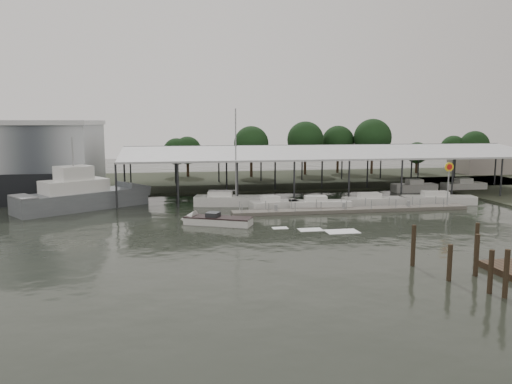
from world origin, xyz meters
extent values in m
plane|color=black|center=(0.00, 0.00, 0.00)|extent=(200.00, 200.00, 0.00)
cube|color=#323729|center=(0.00, 42.00, 0.10)|extent=(140.00, 30.00, 0.30)
cube|color=#ADB3B8|center=(-28.00, 30.00, 5.00)|extent=(24.00, 20.00, 10.00)
cube|color=silver|center=(-28.00, 30.00, 10.20)|extent=(24.50, 20.50, 0.60)
cube|color=#2A2B2E|center=(17.00, 28.00, 6.76)|extent=(58.00, 0.40, 0.30)
cylinder|color=#2A2B2E|center=(-12.00, 16.50, 2.75)|extent=(0.24, 0.24, 5.50)
cylinder|color=#2A2B2E|center=(-12.00, 39.50, 2.75)|extent=(0.24, 0.24, 5.50)
cylinder|color=#2A2B2E|center=(46.00, 39.50, 2.75)|extent=(0.24, 0.24, 5.50)
cube|color=#656159|center=(15.00, 10.00, 0.20)|extent=(28.00, 2.00, 0.40)
cylinder|color=gray|center=(2.00, 9.10, 0.80)|extent=(0.10, 0.10, 1.20)
cylinder|color=gray|center=(28.00, 10.90, 0.80)|extent=(0.10, 0.10, 1.20)
cube|color=gray|center=(14.00, 10.00, 0.70)|extent=(0.30, 0.30, 0.70)
cylinder|color=gray|center=(27.00, 10.00, 2.50)|extent=(0.16, 0.16, 5.00)
cylinder|color=yellow|center=(27.00, 10.00, 5.00)|extent=(1.10, 0.12, 1.10)
cylinder|color=red|center=(27.00, 9.93, 5.00)|extent=(0.70, 0.05, 0.70)
cube|color=gray|center=(55.00, 45.00, 2.00)|extent=(10.00, 8.00, 4.00)
cube|color=slate|center=(-16.01, 17.17, 0.90)|extent=(15.14, 12.30, 2.40)
cube|color=slate|center=(-10.43, 21.00, 1.90)|extent=(4.80, 5.11, 1.75)
cube|color=white|center=(-16.77, 16.64, 2.69)|extent=(8.00, 7.07, 1.80)
cube|color=white|center=(-16.77, 16.64, 4.39)|extent=(4.79, 4.64, 1.61)
cylinder|color=gray|center=(-16.77, 16.64, 6.79)|extent=(0.18, 0.18, 3.50)
cube|color=gray|center=(-21.59, 13.33, 2.21)|extent=(3.89, 4.49, 0.15)
cube|color=silver|center=(1.87, 16.50, 0.50)|extent=(9.62, 4.52, 1.40)
cube|color=white|center=(0.42, 16.82, 1.40)|extent=(3.28, 2.39, 0.80)
cylinder|color=gray|center=(2.32, 16.40, 6.39)|extent=(0.16, 0.16, 11.02)
cylinder|color=gray|center=(0.69, 16.76, 1.90)|extent=(3.44, 0.86, 0.12)
cube|color=silver|center=(-1.00, 5.23, 0.35)|extent=(6.99, 4.68, 0.90)
cone|color=silver|center=(-4.01, 6.64, 0.35)|extent=(2.30, 2.49, 2.00)
cube|color=black|center=(-1.00, 5.23, 0.75)|extent=(7.02, 4.73, 0.12)
cube|color=#2A2B2E|center=(-1.49, 5.46, 1.00)|extent=(1.68, 1.78, 0.50)
cube|color=white|center=(4.80, 2.53, 0.02)|extent=(2.30, 1.50, 0.04)
cube|color=white|center=(7.51, 1.26, 0.02)|extent=(3.10, 2.00, 0.04)
cube|color=white|center=(10.23, -0.01, 0.02)|extent=(3.90, 2.50, 0.04)
cube|color=silver|center=(6.39, 12.74, 0.50)|extent=(5.96, 2.91, 1.10)
cube|color=white|center=(5.89, 12.74, 1.30)|extent=(2.19, 1.85, 0.70)
cube|color=silver|center=(11.72, 12.03, 0.50)|extent=(7.48, 3.04, 1.10)
cube|color=white|center=(11.22, 12.03, 1.30)|extent=(2.72, 1.89, 0.70)
cube|color=silver|center=(18.94, 13.20, 0.50)|extent=(7.45, 2.35, 1.10)
cube|color=white|center=(18.44, 13.20, 1.30)|extent=(2.63, 1.66, 0.70)
cube|color=silver|center=(27.66, 13.12, 0.50)|extent=(9.25, 3.75, 1.10)
cube|color=white|center=(27.16, 13.12, 1.30)|extent=(3.38, 2.13, 0.70)
cylinder|color=#37291B|center=(14.47, -14.60, 1.14)|extent=(0.32, 0.32, 3.47)
cylinder|color=#37291B|center=(13.63, -18.74, 1.17)|extent=(0.32, 0.32, 3.54)
cylinder|color=#37291B|center=(12.14, -15.22, 0.92)|extent=(0.32, 0.32, 3.04)
cylinder|color=#37291B|center=(11.43, -11.62, 1.20)|extent=(0.32, 0.32, 3.60)
cylinder|color=#37291B|center=(17.68, -9.80, 0.98)|extent=(0.32, 0.32, 3.17)
cylinder|color=#37291B|center=(13.24, -17.88, 1.05)|extent=(0.32, 0.32, 3.31)
cylinder|color=#2F2015|center=(-4.35, 48.89, 1.74)|extent=(0.50, 0.50, 3.49)
sphere|color=#143214|center=(-4.35, 48.89, 4.88)|extent=(4.88, 4.88, 4.88)
cylinder|color=#2F2015|center=(-2.35, 48.49, 1.82)|extent=(0.50, 0.50, 3.64)
sphere|color=#143214|center=(-2.35, 48.49, 5.09)|extent=(5.09, 5.09, 5.09)
cylinder|color=#2F2015|center=(9.15, 46.11, 2.27)|extent=(0.50, 0.50, 4.55)
sphere|color=#143214|center=(9.15, 46.11, 6.36)|extent=(6.36, 6.36, 6.36)
cylinder|color=#2F2015|center=(19.96, 48.24, 2.47)|extent=(0.50, 0.50, 4.95)
sphere|color=#143214|center=(19.96, 48.24, 6.92)|extent=(6.92, 6.92, 6.92)
cylinder|color=#2F2015|center=(27.19, 50.24, 2.28)|extent=(0.50, 0.50, 4.55)
sphere|color=#143214|center=(27.19, 50.24, 6.37)|extent=(6.37, 6.37, 6.37)
cylinder|color=#2F2015|center=(33.16, 47.42, 2.59)|extent=(0.50, 0.50, 5.18)
sphere|color=#143214|center=(33.16, 47.42, 7.25)|extent=(7.25, 7.25, 7.25)
cylinder|color=#2F2015|center=(42.55, 47.42, 1.51)|extent=(0.50, 0.50, 3.01)
sphere|color=#143214|center=(42.55, 47.42, 4.22)|extent=(4.22, 4.22, 4.22)
cylinder|color=#2F2015|center=(50.89, 48.35, 1.80)|extent=(0.50, 0.50, 3.59)
sphere|color=#143214|center=(50.89, 48.35, 5.03)|extent=(5.03, 5.03, 5.03)
cylinder|color=#2F2015|center=(54.30, 46.46, 2.03)|extent=(0.50, 0.50, 4.05)
sphere|color=#143214|center=(54.30, 46.46, 5.67)|extent=(5.67, 5.67, 5.67)
camera|label=1|loc=(-5.75, -44.10, 10.34)|focal=35.00mm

